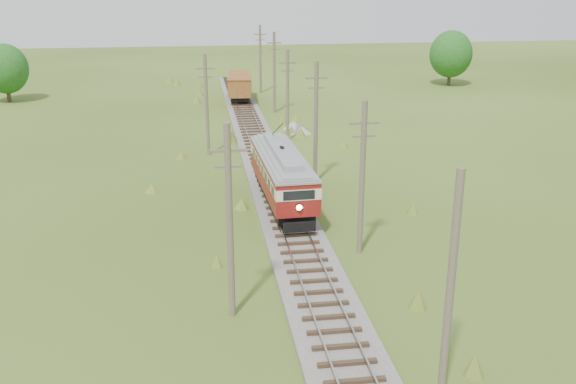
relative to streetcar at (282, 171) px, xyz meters
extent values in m
cube|color=#605B54|center=(0.00, 8.10, -2.39)|extent=(3.60, 96.00, 0.25)
cube|color=#726659|center=(-0.72, 8.10, -2.03)|extent=(0.08, 96.00, 0.17)
cube|color=#726659|center=(0.72, 8.10, -2.03)|extent=(0.08, 96.00, 0.17)
cube|color=#2D2116|center=(0.00, 8.10, -2.19)|extent=(2.40, 96.00, 0.16)
cube|color=black|center=(0.00, 0.00, -1.53)|extent=(2.64, 10.59, 0.43)
cube|color=maroon|center=(0.00, 0.00, -0.58)|extent=(3.07, 11.51, 1.05)
cube|color=beige|center=(0.00, 0.00, 0.28)|extent=(3.10, 11.57, 0.67)
cube|color=black|center=(0.00, 0.00, 0.28)|extent=(3.11, 11.06, 0.52)
cube|color=maroon|center=(0.00, 0.00, 0.76)|extent=(3.07, 11.51, 0.29)
cube|color=gray|center=(0.00, 0.00, 1.07)|extent=(3.13, 11.63, 0.36)
cube|color=gray|center=(0.00, 0.00, 1.39)|extent=(1.50, 8.61, 0.38)
sphere|color=#FFF2BF|center=(0.21, -5.79, -0.43)|extent=(0.34, 0.34, 0.34)
cylinder|color=black|center=(-0.06, 1.72, 2.47)|extent=(0.21, 4.44, 1.84)
cylinder|color=black|center=(-0.56, -4.34, -1.58)|extent=(0.14, 0.77, 0.76)
cylinder|color=black|center=(0.87, -4.29, -1.58)|extent=(0.14, 0.77, 0.76)
cylinder|color=black|center=(-0.87, 4.30, -1.58)|extent=(0.14, 0.77, 0.76)
cylinder|color=black|center=(0.56, 4.35, -1.58)|extent=(0.14, 0.77, 0.76)
cube|color=black|center=(0.00, 38.00, -1.60)|extent=(2.67, 7.50, 0.51)
cube|color=brown|center=(0.00, 38.00, -0.32)|extent=(3.26, 8.36, 2.05)
cube|color=brown|center=(0.00, 38.00, 0.75)|extent=(3.32, 8.53, 0.12)
cylinder|color=black|center=(-0.95, 35.61, -1.55)|extent=(0.18, 0.83, 0.82)
cylinder|color=black|center=(0.58, 35.49, -1.55)|extent=(0.18, 0.83, 0.82)
cylinder|color=black|center=(-0.58, 40.51, -1.55)|extent=(0.18, 0.83, 0.82)
cylinder|color=black|center=(0.95, 40.39, -1.55)|extent=(0.18, 0.83, 0.82)
cone|color=gray|center=(4.13, 21.47, -1.96)|extent=(2.96, 2.96, 1.11)
cone|color=gray|center=(4.87, 20.55, -2.19)|extent=(1.67, 1.67, 0.65)
cylinder|color=brown|center=(3.10, -20.90, 1.88)|extent=(0.30, 0.30, 8.80)
cylinder|color=brown|center=(3.30, -7.90, 1.78)|extent=(0.30, 0.30, 8.60)
cube|color=brown|center=(3.30, -7.90, 4.88)|extent=(1.60, 0.12, 0.12)
cube|color=brown|center=(3.30, -7.90, 4.18)|extent=(1.20, 0.10, 0.10)
cylinder|color=brown|center=(3.20, 5.10, 1.98)|extent=(0.30, 0.30, 9.00)
cube|color=brown|center=(3.20, 5.10, 5.28)|extent=(1.60, 0.12, 0.12)
cube|color=brown|center=(3.20, 5.10, 4.58)|extent=(1.20, 0.10, 0.10)
cylinder|color=brown|center=(3.00, 18.10, 1.68)|extent=(0.30, 0.30, 8.40)
cube|color=brown|center=(3.00, 18.10, 4.68)|extent=(1.60, 0.12, 0.12)
cube|color=brown|center=(3.00, 18.10, 3.98)|extent=(1.20, 0.10, 0.10)
cylinder|color=brown|center=(3.40, 31.10, 1.93)|extent=(0.30, 0.30, 8.90)
cube|color=brown|center=(3.40, 31.10, 5.18)|extent=(1.60, 0.12, 0.12)
cube|color=brown|center=(3.40, 31.10, 4.48)|extent=(1.20, 0.10, 0.10)
cylinder|color=brown|center=(3.20, 44.10, 1.83)|extent=(0.30, 0.30, 8.70)
cube|color=brown|center=(3.20, 44.10, 4.98)|extent=(1.60, 0.12, 0.12)
cube|color=brown|center=(3.20, 44.10, 4.28)|extent=(1.20, 0.10, 0.10)
cylinder|color=brown|center=(-4.20, -13.90, 1.98)|extent=(0.30, 0.30, 9.00)
cube|color=brown|center=(-4.20, -13.90, 5.28)|extent=(1.60, 0.12, 0.12)
cube|color=brown|center=(-4.20, -13.90, 4.58)|extent=(1.20, 0.10, 0.10)
cylinder|color=brown|center=(-4.50, 14.10, 1.78)|extent=(0.30, 0.30, 8.60)
cube|color=brown|center=(-4.50, 14.10, 4.88)|extent=(1.60, 0.12, 0.12)
cube|color=brown|center=(-4.50, 14.10, 4.18)|extent=(1.20, 0.10, 0.10)
cylinder|color=#38281C|center=(-28.00, 42.10, -1.35)|extent=(0.50, 0.50, 2.34)
ellipsoid|color=#185218|center=(-28.00, 42.10, 1.51)|extent=(5.46, 5.46, 6.01)
cylinder|color=#38281C|center=(30.00, 46.10, -1.26)|extent=(0.50, 0.50, 2.52)
ellipsoid|color=#185218|center=(30.00, 46.10, 1.82)|extent=(5.88, 5.88, 6.47)
camera|label=1|loc=(-5.45, -40.02, 12.31)|focal=40.00mm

